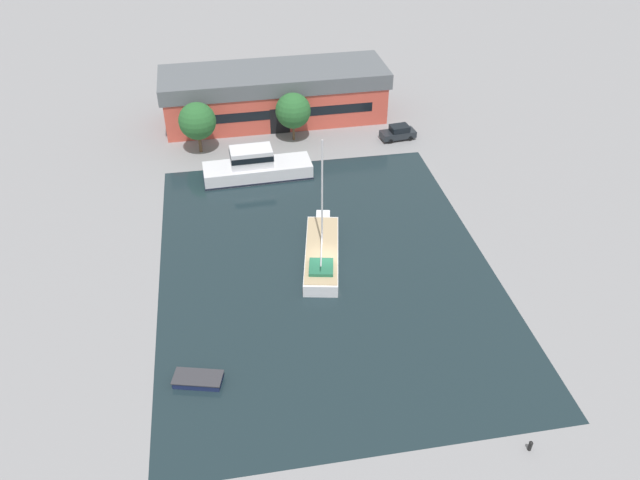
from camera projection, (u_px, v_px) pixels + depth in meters
name	position (u px, v px, depth m)	size (l,w,h in m)	color
ground_plane	(326.00, 268.00, 55.26)	(440.00, 440.00, 0.00)	gray
water_canal	(326.00, 268.00, 55.26)	(29.02, 38.88, 0.01)	#19282D
warehouse_building	(275.00, 94.00, 78.22)	(28.13, 9.51, 6.43)	#C64C3D
quay_tree_near_building	(293.00, 111.00, 73.05)	(4.18, 4.18, 5.86)	brown
quay_tree_by_water	(197.00, 121.00, 70.56)	(4.25, 4.25, 6.01)	brown
parked_car	(398.00, 133.00, 74.93)	(4.36, 2.36, 1.73)	#1E2328
sailboat_moored	(322.00, 252.00, 56.00)	(4.88, 11.74, 11.60)	white
motor_cruiser	(256.00, 167.00, 67.39)	(11.88, 4.17, 3.49)	silver
small_dinghy	(198.00, 379.00, 44.54)	(3.81, 2.46, 0.58)	#19234C
mooring_bollard	(530.00, 445.00, 39.94)	(0.28, 0.28, 0.81)	black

